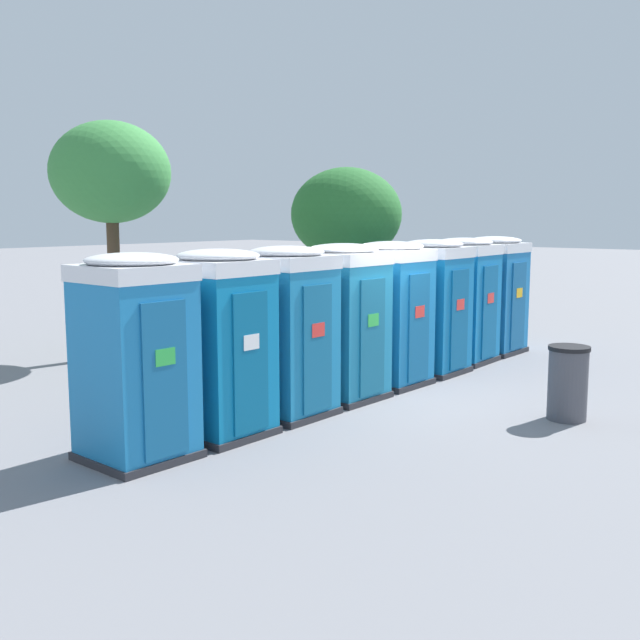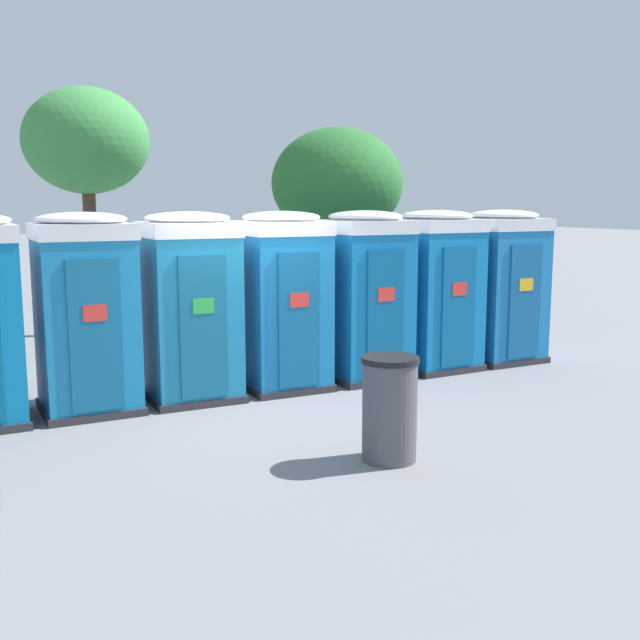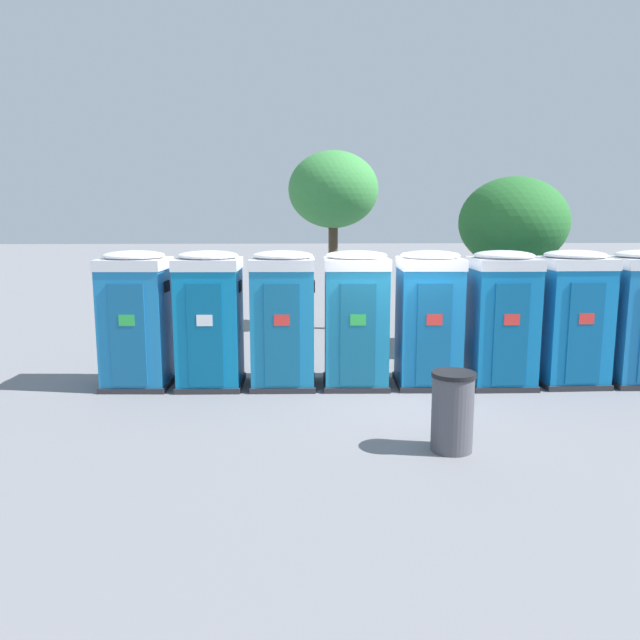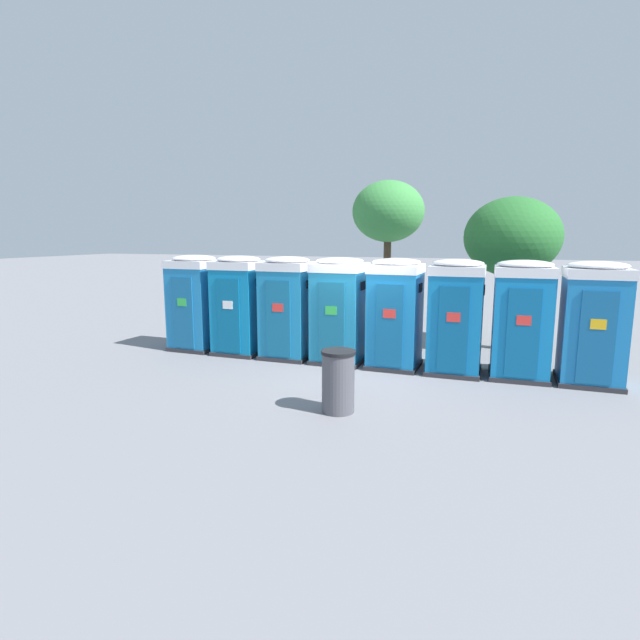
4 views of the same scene
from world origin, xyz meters
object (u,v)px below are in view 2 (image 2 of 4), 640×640
object	(u,v)px
portapotty_3	(190,306)
portapotty_4	(282,300)
portapotty_7	(501,285)
street_tree_1	(337,186)
portapotty_5	(365,295)
street_tree_0	(86,143)
trash_can	(390,408)
portapotty_2	(86,312)
portapotty_6	(435,289)

from	to	relation	value
portapotty_3	portapotty_4	bearing A→B (deg)	-1.60
portapotty_7	street_tree_1	size ratio (longest dim) A/B	0.63
portapotty_3	street_tree_1	size ratio (longest dim) A/B	0.63
portapotty_4	portapotty_5	world-z (taller)	same
street_tree_0	street_tree_1	xyz separation A→B (m)	(3.93, -3.15, -0.86)
portapotty_4	trash_can	xyz separation A→B (m)	(-0.37, -3.32, -0.73)
portapotty_3	portapotty_7	distance (m)	5.43
portapotty_2	portapotty_5	xyz separation A→B (m)	(4.07, -0.13, 0.00)
portapotty_4	portapotty_7	world-z (taller)	same
portapotty_2	street_tree_1	distance (m)	6.16
street_tree_1	portapotty_3	bearing A→B (deg)	-144.10
street_tree_0	street_tree_1	bearing A→B (deg)	-38.76
portapotty_2	trash_can	world-z (taller)	portapotty_2
street_tree_0	portapotty_3	bearing A→B (deg)	-89.57
portapotty_5	street_tree_1	world-z (taller)	street_tree_1
portapotty_2	portapotty_4	world-z (taller)	same
portapotty_5	street_tree_0	size ratio (longest dim) A/B	0.52
portapotty_3	street_tree_0	world-z (taller)	street_tree_0
portapotty_7	trash_can	xyz separation A→B (m)	(-4.44, -3.30, -0.73)
portapotty_5	portapotty_7	size ratio (longest dim) A/B	1.00
portapotty_5	portapotty_6	size ratio (longest dim) A/B	1.00
portapotty_2	portapotty_5	bearing A→B (deg)	-1.78
portapotty_6	street_tree_0	bearing A→B (deg)	124.44
portapotty_2	portapotty_3	size ratio (longest dim) A/B	1.00
portapotty_7	street_tree_1	world-z (taller)	street_tree_1
portapotty_2	street_tree_0	bearing A→B (deg)	77.53
portapotty_6	street_tree_0	xyz separation A→B (m)	(-4.12, 6.00, 2.55)
portapotty_4	trash_can	distance (m)	3.42
portapotty_2	portapotty_5	size ratio (longest dim) A/B	1.00
portapotty_5	portapotty_3	bearing A→B (deg)	178.11
portapotty_4	portapotty_5	size ratio (longest dim) A/B	1.00
portapotty_2	portapotty_3	world-z (taller)	same
portapotty_4	street_tree_1	xyz separation A→B (m)	(2.53, 2.85, 1.69)
street_tree_1	portapotty_4	bearing A→B (deg)	-131.57
portapotty_3	trash_can	distance (m)	3.57
portapotty_6	trash_can	distance (m)	4.59
street_tree_1	portapotty_7	bearing A→B (deg)	-61.71
portapotty_6	street_tree_1	size ratio (longest dim) A/B	0.63
portapotty_2	trash_can	distance (m)	4.19
portapotty_6	portapotty_3	bearing A→B (deg)	179.47
portapotty_2	portapotty_4	xyz separation A→B (m)	(2.71, -0.07, 0.00)
portapotty_4	street_tree_0	world-z (taller)	street_tree_0
portapotty_4	portapotty_6	distance (m)	2.71
portapotty_4	street_tree_1	world-z (taller)	street_tree_1
portapotty_2	street_tree_0	size ratio (longest dim) A/B	0.52
portapotty_5	trash_can	world-z (taller)	portapotty_5
street_tree_1	trash_can	bearing A→B (deg)	-115.15
portapotty_2	portapotty_6	world-z (taller)	same
trash_can	portapotty_5	bearing A→B (deg)	62.16
portapotty_4	portapotty_5	bearing A→B (deg)	-2.18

